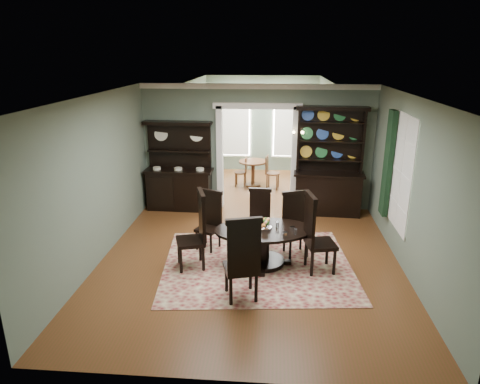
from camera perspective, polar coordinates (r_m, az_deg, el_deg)
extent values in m
cube|color=brown|center=(8.00, 1.22, -9.39)|extent=(5.50, 6.00, 0.01)
cube|color=silver|center=(7.12, 1.38, 12.57)|extent=(5.50, 6.00, 0.01)
cube|color=#5E6E5B|center=(8.05, -18.65, 1.38)|extent=(0.01, 6.00, 3.00)
cube|color=#5E6E5B|center=(7.77, 21.98, 0.40)|extent=(0.01, 6.00, 3.00)
cube|color=#5E6E5B|center=(4.65, -0.93, -10.09)|extent=(5.50, 0.01, 3.00)
cube|color=#5E6E5B|center=(10.55, -7.73, 6.03)|extent=(1.85, 0.01, 3.00)
cube|color=#5E6E5B|center=(10.41, 12.42, 5.60)|extent=(1.85, 0.01, 3.00)
cube|color=#5E6E5B|center=(10.12, 2.37, 12.84)|extent=(1.80, 0.01, 0.50)
cube|color=white|center=(10.06, 2.38, 13.89)|extent=(5.50, 0.10, 0.12)
cube|color=brown|center=(12.40, 2.54, 0.84)|extent=(3.50, 3.50, 0.01)
cube|color=silver|center=(11.85, 2.75, 14.84)|extent=(3.50, 3.50, 0.01)
cube|color=#5E6E5B|center=(12.22, -5.66, 7.78)|extent=(0.01, 3.50, 3.00)
cube|color=#5E6E5B|center=(12.10, 11.02, 7.43)|extent=(0.01, 3.50, 3.00)
cube|color=#5E6E5B|center=(13.75, 2.91, 9.02)|extent=(3.50, 0.01, 3.00)
cube|color=white|center=(13.75, -0.68, 9.25)|extent=(1.05, 0.06, 2.20)
cube|color=white|center=(13.70, 6.51, 9.10)|extent=(1.05, 0.06, 2.20)
cube|color=white|center=(10.45, -2.69, 4.65)|extent=(0.14, 0.25, 2.50)
cube|color=white|center=(10.38, 7.25, 4.43)|extent=(0.14, 0.25, 2.50)
cube|color=white|center=(10.15, 2.36, 11.43)|extent=(2.08, 0.25, 0.14)
cube|color=white|center=(8.29, 20.84, 2.33)|extent=(0.02, 1.10, 2.00)
cube|color=white|center=(8.29, 20.74, 2.34)|extent=(0.01, 1.22, 2.12)
cube|color=black|center=(8.90, 19.13, 3.56)|extent=(0.10, 0.35, 2.10)
cube|color=gold|center=(10.18, 7.69, 7.60)|extent=(0.08, 0.05, 0.18)
sphere|color=#FFD88C|center=(10.01, 7.17, 7.91)|extent=(0.07, 0.07, 0.07)
sphere|color=#FFD88C|center=(10.02, 8.32, 7.87)|extent=(0.07, 0.07, 0.07)
cube|color=maroon|center=(7.91, 2.34, -9.64)|extent=(3.62, 3.16, 0.01)
ellipsoid|color=black|center=(7.67, 3.16, -5.09)|extent=(1.89, 1.34, 0.05)
cylinder|color=black|center=(7.68, 3.16, -5.31)|extent=(1.83, 1.83, 0.03)
cylinder|color=black|center=(7.80, 3.12, -7.24)|extent=(0.22, 0.22, 0.61)
cylinder|color=black|center=(7.94, 3.08, -9.22)|extent=(0.77, 0.77, 0.09)
cylinder|color=white|center=(7.65, 3.30, -4.80)|extent=(0.25, 0.25, 0.04)
cube|color=black|center=(8.37, -4.29, -4.96)|extent=(0.53, 0.52, 0.05)
cube|color=black|center=(8.38, -3.70, -2.29)|extent=(0.40, 0.20, 0.70)
cube|color=black|center=(8.26, -3.75, 0.03)|extent=(0.44, 0.23, 0.07)
cylinder|color=black|center=(8.41, -5.78, -6.42)|extent=(0.04, 0.04, 0.41)
cylinder|color=black|center=(8.25, -3.90, -6.87)|extent=(0.04, 0.04, 0.41)
cylinder|color=black|center=(8.66, -4.60, -5.64)|extent=(0.04, 0.04, 0.41)
cylinder|color=black|center=(8.50, -2.76, -6.07)|extent=(0.04, 0.04, 0.41)
cube|color=black|center=(8.43, 2.55, -4.74)|extent=(0.43, 0.41, 0.05)
cube|color=black|center=(8.47, 2.68, -2.03)|extent=(0.41, 0.06, 0.70)
cube|color=black|center=(8.35, 2.72, 0.28)|extent=(0.45, 0.08, 0.07)
cylinder|color=black|center=(8.38, 1.33, -6.42)|extent=(0.04, 0.04, 0.41)
cylinder|color=black|center=(8.36, 3.54, -6.53)|extent=(0.04, 0.04, 0.41)
cylinder|color=black|center=(8.67, 1.55, -5.53)|extent=(0.04, 0.04, 0.41)
cylinder|color=black|center=(8.65, 3.69, -5.63)|extent=(0.04, 0.04, 0.41)
cube|color=black|center=(8.17, 7.48, -5.53)|extent=(0.54, 0.53, 0.06)
cube|color=black|center=(8.19, 7.12, -2.61)|extent=(0.43, 0.18, 0.73)
cube|color=black|center=(8.06, 7.22, -0.11)|extent=(0.47, 0.21, 0.08)
cylinder|color=black|center=(8.06, 6.71, -7.53)|extent=(0.05, 0.05, 0.43)
cylinder|color=black|center=(8.17, 8.96, -7.25)|extent=(0.05, 0.05, 0.43)
cylinder|color=black|center=(8.34, 5.91, -6.56)|extent=(0.05, 0.05, 0.43)
cylinder|color=black|center=(8.46, 8.09, -6.30)|extent=(0.05, 0.05, 0.43)
cube|color=black|center=(7.67, -6.63, -6.56)|extent=(0.61, 0.62, 0.07)
cube|color=black|center=(7.52, -5.10, -3.41)|extent=(0.20, 0.50, 0.85)
cube|color=black|center=(7.37, -5.20, -0.26)|extent=(0.24, 0.54, 0.09)
cylinder|color=black|center=(7.94, -8.15, -7.73)|extent=(0.05, 0.05, 0.50)
cylinder|color=black|center=(7.59, -7.89, -9.01)|extent=(0.05, 0.05, 0.50)
cylinder|color=black|center=(7.97, -5.31, -7.50)|extent=(0.05, 0.05, 0.50)
cylinder|color=black|center=(7.62, -4.91, -8.76)|extent=(0.05, 0.05, 0.50)
cube|color=black|center=(7.64, 10.70, -6.84)|extent=(0.58, 0.60, 0.07)
cube|color=black|center=(7.40, 9.27, -3.87)|extent=(0.16, 0.51, 0.86)
cube|color=black|center=(7.25, 9.44, -0.63)|extent=(0.19, 0.56, 0.09)
cylinder|color=black|center=(7.64, 12.47, -9.07)|extent=(0.06, 0.06, 0.51)
cylinder|color=black|center=(7.98, 11.53, -7.79)|extent=(0.06, 0.06, 0.51)
cylinder|color=black|center=(7.52, 9.58, -9.33)|extent=(0.06, 0.06, 0.51)
cylinder|color=black|center=(7.86, 8.76, -8.01)|extent=(0.06, 0.06, 0.51)
cube|color=black|center=(6.73, 0.14, -10.13)|extent=(0.62, 0.60, 0.07)
cube|color=black|center=(6.34, 0.54, -7.57)|extent=(0.50, 0.19, 0.86)
cube|color=black|center=(6.16, 0.55, -3.89)|extent=(0.55, 0.22, 0.09)
cylinder|color=black|center=(7.06, 1.42, -11.03)|extent=(0.05, 0.05, 0.51)
cylinder|color=black|center=(6.99, -1.81, -11.34)|extent=(0.05, 0.05, 0.51)
cylinder|color=black|center=(6.73, 2.17, -12.65)|extent=(0.05, 0.05, 0.51)
cylinder|color=black|center=(6.66, -1.23, -13.00)|extent=(0.05, 0.05, 0.51)
cube|color=black|center=(10.55, -8.05, 0.27)|extent=(1.54, 0.56, 0.96)
cube|color=black|center=(10.41, -8.17, 2.87)|extent=(1.64, 0.62, 0.05)
cube|color=black|center=(10.47, -8.06, 6.21)|extent=(1.53, 0.12, 1.13)
cube|color=black|center=(10.41, -8.14, 5.48)|extent=(1.49, 0.31, 0.04)
cube|color=black|center=(10.26, -8.34, 9.10)|extent=(1.63, 0.38, 0.08)
cube|color=black|center=(10.35, 11.59, -0.24)|extent=(1.54, 0.62, 0.97)
cube|color=black|center=(10.20, 11.76, 2.41)|extent=(1.65, 0.68, 0.04)
cube|color=black|center=(10.24, 11.89, 6.76)|extent=(1.52, 0.15, 1.47)
cube|color=black|center=(10.07, 7.78, 6.79)|extent=(0.07, 0.28, 1.51)
cube|color=black|center=(10.25, 16.07, 6.45)|extent=(0.07, 0.28, 1.51)
cube|color=black|center=(9.99, 12.27, 10.86)|extent=(1.64, 0.43, 0.09)
cube|color=black|center=(10.23, 11.81, 4.26)|extent=(1.53, 0.36, 0.03)
cube|color=black|center=(10.13, 11.97, 6.63)|extent=(1.53, 0.36, 0.03)
cube|color=black|center=(10.06, 12.13, 9.05)|extent=(1.53, 0.36, 0.03)
cylinder|color=#553318|center=(12.15, 1.75, 4.07)|extent=(0.81, 0.81, 0.04)
cylinder|color=#553318|center=(12.24, 1.74, 2.47)|extent=(0.10, 0.10, 0.71)
cylinder|color=#553318|center=(12.34, 1.72, 0.94)|extent=(0.44, 0.44, 0.06)
cylinder|color=#553318|center=(12.25, 0.07, 2.63)|extent=(0.36, 0.36, 0.04)
cube|color=#553318|center=(12.17, 0.83, 3.62)|extent=(0.04, 0.32, 0.45)
cylinder|color=#553318|center=(12.44, -0.43, 1.91)|extent=(0.03, 0.03, 0.40)
cylinder|color=#553318|center=(12.20, -0.58, 1.58)|extent=(0.03, 0.03, 0.40)
cylinder|color=#553318|center=(12.41, 0.72, 1.87)|extent=(0.03, 0.03, 0.40)
cylinder|color=#553318|center=(12.17, 0.59, 1.54)|extent=(0.03, 0.03, 0.40)
cylinder|color=#553318|center=(12.03, 4.41, 2.49)|extent=(0.39, 0.39, 0.04)
cube|color=#553318|center=(12.00, 3.60, 3.68)|extent=(0.09, 0.36, 0.49)
cylinder|color=#553318|center=(11.94, 4.92, 1.24)|extent=(0.04, 0.04, 0.44)
cylinder|color=#553318|center=(12.20, 5.14, 1.61)|extent=(0.04, 0.04, 0.44)
cylinder|color=#553318|center=(11.99, 3.62, 1.34)|extent=(0.04, 0.04, 0.44)
cylinder|color=#553318|center=(12.25, 3.86, 1.70)|extent=(0.04, 0.04, 0.44)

